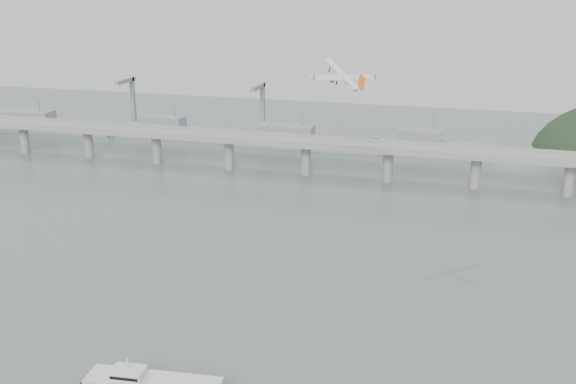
% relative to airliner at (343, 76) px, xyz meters
% --- Properties ---
extents(ground, '(900.00, 900.00, 0.00)m').
position_rel_airliner_xyz_m(ground, '(-10.00, -108.34, -74.21)').
color(ground, slate).
rests_on(ground, ground).
extents(bridge, '(800.00, 22.00, 23.90)m').
position_rel_airliner_xyz_m(bridge, '(-11.15, 91.66, -56.56)').
color(bridge, gray).
rests_on(bridge, ground).
extents(distant_fleet, '(453.00, 60.90, 40.00)m').
position_rel_airliner_xyz_m(distant_fleet, '(-165.36, 156.74, -67.99)').
color(distant_fleet, gray).
rests_on(distant_fleet, ground).
extents(airliner, '(26.96, 28.43, 14.33)m').
position_rel_airliner_xyz_m(airliner, '(0.00, 0.00, 0.00)').
color(airliner, silver).
rests_on(airliner, ground).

